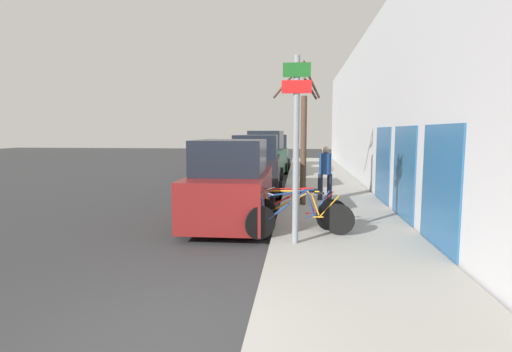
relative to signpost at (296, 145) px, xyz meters
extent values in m
plane|color=#333335|center=(-1.50, 7.40, -2.11)|extent=(80.00, 80.00, 0.00)
cube|color=#9E9B93|center=(1.10, 10.20, -2.04)|extent=(3.20, 32.00, 0.15)
cube|color=#BCBCC1|center=(2.85, 10.20, 1.14)|extent=(0.20, 32.00, 6.50)
cube|color=#26598C|center=(2.73, 0.00, -0.78)|extent=(0.03, 2.05, 2.36)
cube|color=#26598C|center=(2.73, 2.66, -0.78)|extent=(0.03, 2.05, 2.36)
cube|color=#26598C|center=(2.73, 5.31, -0.78)|extent=(0.03, 2.05, 2.36)
cylinder|color=gray|center=(0.00, 0.01, -0.13)|extent=(0.12, 0.12, 3.68)
cube|color=#19591E|center=(0.00, -0.07, 1.43)|extent=(0.53, 0.02, 0.27)
cube|color=red|center=(0.00, -0.07, 1.11)|extent=(0.57, 0.02, 0.25)
cylinder|color=black|center=(-0.71, 0.17, -1.61)|extent=(0.60, 0.43, 0.71)
cylinder|color=black|center=(0.75, 1.16, -1.61)|extent=(0.60, 0.43, 0.71)
cylinder|color=#1E4799|center=(-0.16, 0.54, -1.28)|extent=(0.84, 0.59, 0.58)
cylinder|color=#1E4799|center=(-0.09, 0.59, -1.04)|extent=(0.97, 0.68, 0.09)
cylinder|color=#1E4799|center=(0.31, 0.87, -1.31)|extent=(0.19, 0.15, 0.51)
cylinder|color=#1E4799|center=(0.50, 0.99, -1.58)|extent=(0.53, 0.37, 0.08)
cylinder|color=#1E4799|center=(0.57, 1.04, -1.34)|extent=(0.40, 0.29, 0.57)
cylinder|color=#1E4799|center=(-0.64, 0.22, -1.31)|extent=(0.19, 0.14, 0.61)
cube|color=black|center=(0.39, 0.92, -1.04)|extent=(0.21, 0.18, 0.04)
cylinder|color=#99999E|center=(-0.57, 0.27, -1.01)|extent=(0.27, 0.38, 0.02)
cylinder|color=black|center=(-0.75, 1.29, -1.62)|extent=(0.66, 0.25, 0.68)
cylinder|color=black|center=(0.93, 0.73, -1.62)|extent=(0.66, 0.25, 0.68)
cylinder|color=orange|center=(-0.12, 1.08, -1.31)|extent=(0.95, 0.35, 0.56)
cylinder|color=orange|center=(-0.04, 1.05, -1.07)|extent=(1.10, 0.40, 0.09)
cylinder|color=orange|center=(0.43, 0.90, -1.33)|extent=(0.21, 0.10, 0.49)
cylinder|color=orange|center=(0.64, 0.83, -1.60)|extent=(0.60, 0.23, 0.08)
cylinder|color=orange|center=(0.72, 0.80, -1.36)|extent=(0.45, 0.18, 0.55)
cylinder|color=orange|center=(-0.66, 1.27, -1.33)|extent=(0.21, 0.10, 0.59)
cube|color=black|center=(0.51, 0.87, -1.08)|extent=(0.22, 0.14, 0.04)
cylinder|color=#99999E|center=(-0.58, 1.24, -1.05)|extent=(0.16, 0.42, 0.02)
cylinder|color=black|center=(-0.92, 1.40, -1.62)|extent=(0.69, 0.10, 0.69)
cylinder|color=black|center=(0.85, 1.23, -1.62)|extent=(0.69, 0.10, 0.69)
cylinder|color=red|center=(-0.26, 1.34, -1.30)|extent=(0.99, 0.13, 0.57)
cylinder|color=red|center=(-0.17, 1.33, -1.06)|extent=(1.15, 0.14, 0.09)
cylinder|color=red|center=(0.32, 1.28, -1.33)|extent=(0.21, 0.06, 0.50)
cylinder|color=red|center=(0.54, 1.26, -1.59)|extent=(0.62, 0.09, 0.08)
cylinder|color=red|center=(0.63, 1.25, -1.35)|extent=(0.47, 0.07, 0.55)
cylinder|color=red|center=(-0.83, 1.39, -1.33)|extent=(0.21, 0.05, 0.60)
cube|color=black|center=(0.41, 1.28, -1.06)|extent=(0.21, 0.10, 0.04)
cylinder|color=#99999E|center=(-0.74, 1.38, -1.03)|extent=(0.06, 0.44, 0.02)
cube|color=maroon|center=(-1.66, 2.25, -1.36)|extent=(1.92, 4.33, 1.13)
cube|color=black|center=(-1.66, 2.08, -0.37)|extent=(1.71, 2.26, 0.85)
cylinder|color=black|center=(-2.61, 3.57, -1.77)|extent=(0.23, 0.68, 0.68)
cylinder|color=black|center=(-0.76, 3.60, -1.77)|extent=(0.23, 0.68, 0.68)
cylinder|color=black|center=(-2.57, 0.90, -1.77)|extent=(0.23, 0.68, 0.68)
cylinder|color=black|center=(-0.72, 0.93, -1.77)|extent=(0.23, 0.68, 0.68)
cube|color=black|center=(-1.57, 7.35, -1.33)|extent=(1.90, 4.38, 1.22)
cube|color=black|center=(-1.56, 7.18, -0.29)|extent=(1.65, 2.30, 0.84)
cylinder|color=black|center=(-2.49, 8.66, -1.79)|extent=(0.24, 0.65, 0.64)
cylinder|color=black|center=(-0.74, 8.72, -1.79)|extent=(0.24, 0.65, 0.64)
cylinder|color=black|center=(-2.39, 5.98, -1.79)|extent=(0.24, 0.65, 0.64)
cylinder|color=black|center=(-0.65, 6.05, -1.79)|extent=(0.24, 0.65, 0.64)
cube|color=#144728|center=(-1.64, 13.03, -1.30)|extent=(2.00, 4.54, 1.28)
cube|color=black|center=(-1.65, 12.85, -0.18)|extent=(1.71, 2.40, 0.96)
cylinder|color=black|center=(-2.46, 14.45, -1.80)|extent=(0.25, 0.64, 0.63)
cylinder|color=black|center=(-0.69, 14.36, -1.80)|extent=(0.25, 0.64, 0.63)
cylinder|color=black|center=(-2.60, 11.69, -1.80)|extent=(0.25, 0.64, 0.63)
cylinder|color=black|center=(-0.83, 11.60, -1.80)|extent=(0.25, 0.64, 0.63)
cube|color=#51565B|center=(-1.62, 18.17, -1.37)|extent=(2.04, 4.24, 1.11)
cube|color=black|center=(-1.61, 18.01, -0.38)|extent=(1.74, 2.25, 0.88)
cylinder|color=black|center=(-2.59, 19.40, -1.77)|extent=(0.26, 0.69, 0.68)
cylinder|color=black|center=(-0.80, 19.51, -1.77)|extent=(0.26, 0.69, 0.68)
cylinder|color=black|center=(-2.44, 16.84, -1.77)|extent=(0.26, 0.69, 0.68)
cylinder|color=black|center=(-0.64, 16.94, -1.77)|extent=(0.26, 0.69, 0.68)
cylinder|color=#1E2338|center=(1.06, 5.24, -1.54)|extent=(0.16, 0.16, 0.85)
cylinder|color=#1E2338|center=(0.76, 5.22, -1.54)|extent=(0.16, 0.16, 0.85)
cylinder|color=navy|center=(0.91, 5.23, -0.78)|extent=(0.39, 0.39, 0.67)
sphere|color=tan|center=(0.91, 5.23, -0.33)|extent=(0.23, 0.23, 0.23)
cylinder|color=#4C3828|center=(0.19, 4.28, -0.32)|extent=(0.18, 0.18, 3.28)
cylinder|color=#4C3828|center=(0.42, 4.62, 1.74)|extent=(0.56, 0.76, 0.89)
cylinder|color=#4C3828|center=(-0.29, 4.57, 1.82)|extent=(1.02, 0.66, 1.06)
cylinder|color=#4C3828|center=(0.38, 4.80, 1.58)|extent=(0.48, 1.10, 0.59)
camera|label=1|loc=(0.07, -7.84, 0.26)|focal=28.00mm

